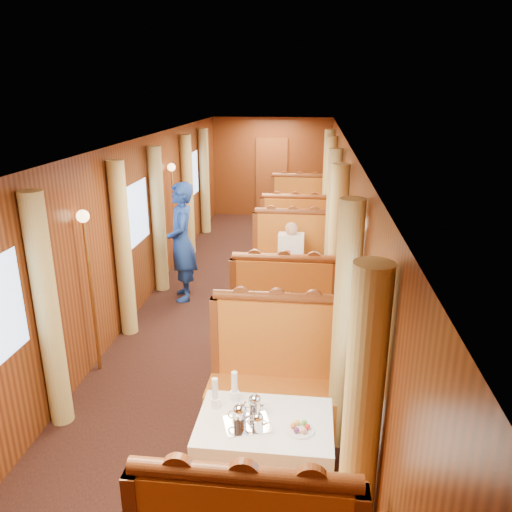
% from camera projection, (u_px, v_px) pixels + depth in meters
% --- Properties ---
extents(floor, '(3.00, 12.00, 0.01)m').
position_uv_depth(floor, '(237.00, 312.00, 7.47)').
color(floor, black).
rests_on(floor, ground).
extents(ceiling, '(3.00, 12.00, 0.01)m').
position_uv_depth(ceiling, '(235.00, 142.00, 6.67)').
color(ceiling, silver).
rests_on(ceiling, wall_left).
extents(wall_far, '(3.00, 0.01, 2.50)m').
position_uv_depth(wall_far, '(272.00, 168.00, 12.72)').
color(wall_far, brown).
rests_on(wall_far, floor).
extents(wall_left, '(0.01, 12.00, 2.50)m').
position_uv_depth(wall_left, '(134.00, 229.00, 7.23)').
color(wall_left, brown).
rests_on(wall_left, floor).
extents(wall_right, '(0.01, 12.00, 2.50)m').
position_uv_depth(wall_right, '(343.00, 235.00, 6.91)').
color(wall_right, brown).
rests_on(wall_right, floor).
extents(doorway_far, '(0.80, 0.04, 2.00)m').
position_uv_depth(doorway_far, '(271.00, 178.00, 12.77)').
color(doorway_far, brown).
rests_on(doorway_far, floor).
extents(table_near, '(1.05, 0.72, 0.75)m').
position_uv_depth(table_near, '(265.00, 460.00, 3.98)').
color(table_near, white).
rests_on(table_near, floor).
extents(banquette_near_aft, '(1.30, 0.55, 1.34)m').
position_uv_depth(banquette_near_aft, '(275.00, 384.00, 4.92)').
color(banquette_near_aft, '#A83F12').
rests_on(banquette_near_aft, floor).
extents(table_mid, '(1.05, 0.72, 0.75)m').
position_uv_depth(table_mid, '(288.00, 291.00, 7.27)').
color(table_mid, white).
rests_on(table_mid, floor).
extents(banquette_mid_fwd, '(1.30, 0.55, 1.34)m').
position_uv_depth(banquette_mid_fwd, '(284.00, 319.00, 6.30)').
color(banquette_mid_fwd, '#A83F12').
rests_on(banquette_mid_fwd, floor).
extents(banquette_mid_aft, '(1.30, 0.55, 1.34)m').
position_uv_depth(banquette_mid_aft, '(291.00, 265.00, 8.21)').
color(banquette_mid_aft, '#A83F12').
rests_on(banquette_mid_aft, floor).
extents(table_far, '(1.05, 0.72, 0.75)m').
position_uv_depth(table_far, '(297.00, 228.00, 10.57)').
color(table_far, white).
rests_on(table_far, floor).
extents(banquette_far_fwd, '(1.30, 0.55, 1.34)m').
position_uv_depth(banquette_far_fwd, '(295.00, 239.00, 9.60)').
color(banquette_far_fwd, '#A83F12').
rests_on(banquette_far_fwd, floor).
extents(banquette_far_aft, '(1.30, 0.55, 1.34)m').
position_uv_depth(banquette_far_aft, '(298.00, 214.00, 11.50)').
color(banquette_far_aft, '#A83F12').
rests_on(banquette_far_aft, floor).
extents(tea_tray, '(0.40, 0.35, 0.01)m').
position_uv_depth(tea_tray, '(247.00, 424.00, 3.81)').
color(tea_tray, silver).
rests_on(tea_tray, table_near).
extents(teapot_left, '(0.18, 0.14, 0.14)m').
position_uv_depth(teapot_left, '(240.00, 418.00, 3.78)').
color(teapot_left, silver).
rests_on(teapot_left, tea_tray).
extents(teapot_right, '(0.16, 0.13, 0.12)m').
position_uv_depth(teapot_right, '(258.00, 425.00, 3.72)').
color(teapot_right, silver).
rests_on(teapot_right, tea_tray).
extents(teapot_back, '(0.17, 0.13, 0.13)m').
position_uv_depth(teapot_back, '(255.00, 407.00, 3.92)').
color(teapot_back, silver).
rests_on(teapot_back, tea_tray).
extents(fruit_plate, '(0.22, 0.22, 0.05)m').
position_uv_depth(fruit_plate, '(300.00, 428.00, 3.74)').
color(fruit_plate, white).
rests_on(fruit_plate, table_near).
extents(cup_inboard, '(0.08, 0.08, 0.26)m').
position_uv_depth(cup_inboard, '(215.00, 396.00, 3.99)').
color(cup_inboard, white).
rests_on(cup_inboard, table_near).
extents(cup_outboard, '(0.08, 0.08, 0.26)m').
position_uv_depth(cup_outboard, '(235.00, 389.00, 4.08)').
color(cup_outboard, white).
rests_on(cup_outboard, table_near).
extents(rose_vase_mid, '(0.06, 0.06, 0.36)m').
position_uv_depth(rose_vase_mid, '(288.00, 255.00, 7.10)').
color(rose_vase_mid, silver).
rests_on(rose_vase_mid, table_mid).
extents(rose_vase_far, '(0.06, 0.06, 0.36)m').
position_uv_depth(rose_vase_far, '(298.00, 202.00, 10.36)').
color(rose_vase_far, silver).
rests_on(rose_vase_far, table_far).
extents(curtain_left_near_b, '(0.22, 0.22, 2.35)m').
position_uv_depth(curtain_left_near_b, '(48.00, 314.00, 4.68)').
color(curtain_left_near_b, tan).
rests_on(curtain_left_near_b, floor).
extents(window_right_near, '(0.01, 1.20, 0.90)m').
position_uv_depth(window_right_near, '(368.00, 346.00, 3.55)').
color(window_right_near, '#8DADD7').
rests_on(window_right_near, wall_right).
extents(curtain_right_near_a, '(0.22, 0.22, 2.35)m').
position_uv_depth(curtain_right_near_a, '(359.00, 451.00, 2.92)').
color(curtain_right_near_a, tan).
rests_on(curtain_right_near_a, floor).
extents(curtain_right_near_b, '(0.22, 0.22, 2.35)m').
position_uv_depth(curtain_right_near_b, '(345.00, 330.00, 4.39)').
color(curtain_right_near_b, tan).
rests_on(curtain_right_near_b, floor).
extents(window_left_mid, '(0.01, 1.20, 0.90)m').
position_uv_depth(window_left_mid, '(134.00, 215.00, 7.17)').
color(window_left_mid, '#8DADD7').
rests_on(window_left_mid, wall_left).
extents(curtain_left_mid_a, '(0.22, 0.22, 2.35)m').
position_uv_depth(curtain_left_mid_a, '(123.00, 251.00, 6.51)').
color(curtain_left_mid_a, tan).
rests_on(curtain_left_mid_a, floor).
extents(curtain_left_mid_b, '(0.22, 0.22, 2.35)m').
position_uv_depth(curtain_left_mid_b, '(158.00, 221.00, 7.98)').
color(curtain_left_mid_b, tan).
rests_on(curtain_left_mid_b, floor).
extents(window_right_mid, '(0.01, 1.20, 0.90)m').
position_uv_depth(window_right_mid, '(343.00, 221.00, 6.85)').
color(window_right_mid, '#8DADD7').
rests_on(window_right_mid, wall_right).
extents(curtain_right_mid_a, '(0.22, 0.22, 2.35)m').
position_uv_depth(curtain_right_mid_a, '(336.00, 258.00, 6.21)').
color(curtain_right_mid_a, tan).
rests_on(curtain_right_mid_a, floor).
extents(curtain_right_mid_b, '(0.22, 0.22, 2.35)m').
position_uv_depth(curtain_right_mid_b, '(332.00, 226.00, 7.68)').
color(curtain_right_mid_b, tan).
rests_on(curtain_right_mid_b, floor).
extents(window_left_far, '(0.01, 1.20, 0.90)m').
position_uv_depth(window_left_far, '(191.00, 175.00, 10.46)').
color(window_left_far, '#8DADD7').
rests_on(window_left_far, wall_left).
extents(curtain_left_far_a, '(0.22, 0.22, 2.35)m').
position_uv_depth(curtain_left_far_a, '(188.00, 196.00, 9.80)').
color(curtain_left_far_a, tan).
rests_on(curtain_left_far_a, floor).
extents(curtain_left_far_b, '(0.22, 0.22, 2.35)m').
position_uv_depth(curtain_left_far_b, '(204.00, 182.00, 11.27)').
color(curtain_left_far_b, tan).
rests_on(curtain_left_far_b, floor).
extents(window_right_far, '(0.01, 1.20, 0.90)m').
position_uv_depth(window_right_far, '(334.00, 178.00, 10.14)').
color(window_right_far, '#8DADD7').
rests_on(window_right_far, wall_right).
extents(curtain_right_far_a, '(0.22, 0.22, 2.35)m').
position_uv_depth(curtain_right_far_a, '(329.00, 199.00, 9.51)').
color(curtain_right_far_a, tan).
rests_on(curtain_right_far_a, floor).
extents(curtain_right_far_b, '(0.22, 0.22, 2.35)m').
position_uv_depth(curtain_right_far_b, '(327.00, 184.00, 10.98)').
color(curtain_right_far_b, tan).
rests_on(curtain_right_far_b, floor).
extents(sconce_left_fore, '(0.14, 0.14, 1.95)m').
position_uv_depth(sconce_left_fore, '(88.00, 260.00, 5.53)').
color(sconce_left_fore, '#BF8C3F').
rests_on(sconce_left_fore, floor).
extents(sconce_right_fore, '(0.14, 0.14, 1.95)m').
position_uv_depth(sconce_right_fore, '(343.00, 270.00, 5.23)').
color(sconce_right_fore, '#BF8C3F').
rests_on(sconce_right_fore, floor).
extents(sconce_left_aft, '(0.14, 0.14, 1.95)m').
position_uv_depth(sconce_left_aft, '(173.00, 195.00, 8.83)').
color(sconce_left_aft, '#BF8C3F').
rests_on(sconce_left_aft, floor).
extents(sconce_right_aft, '(0.14, 0.14, 1.95)m').
position_uv_depth(sconce_right_aft, '(332.00, 199.00, 8.53)').
color(sconce_right_aft, '#BF8C3F').
rests_on(sconce_right_aft, floor).
extents(steward, '(0.63, 0.78, 1.86)m').
position_uv_depth(steward, '(182.00, 242.00, 7.69)').
color(steward, navy).
rests_on(steward, floor).
extents(passenger, '(0.40, 0.44, 0.76)m').
position_uv_depth(passenger, '(291.00, 252.00, 7.85)').
color(passenger, beige).
rests_on(passenger, banquette_mid_aft).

